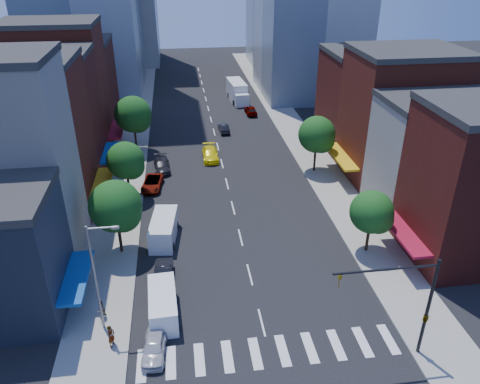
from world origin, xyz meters
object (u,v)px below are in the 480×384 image
object	(u,v)px
parked_car_second	(163,275)
pedestrian_far	(101,309)
parked_car_front	(154,346)
box_truck	(237,92)
parked_car_rear	(162,165)
traffic_car_oncoming	(224,128)
parked_car_third	(152,183)
traffic_car_far	(251,110)
taxi	(210,154)
cargo_van_far	(164,230)
cargo_van_near	(163,306)
pedestrian_near	(111,336)

from	to	relation	value
parked_car_second	pedestrian_far	size ratio (longest dim) A/B	2.57
parked_car_front	box_truck	xyz separation A→B (m)	(13.88, 60.01, 0.99)
parked_car_rear	traffic_car_oncoming	world-z (taller)	parked_car_rear
traffic_car_oncoming	parked_car_third	bearing A→B (deg)	56.09
parked_car_rear	pedestrian_far	world-z (taller)	pedestrian_far
traffic_car_far	pedestrian_far	world-z (taller)	pedestrian_far
parked_car_second	traffic_car_far	bearing A→B (deg)	75.32
parked_car_rear	taxi	xyz separation A→B (m)	(6.49, 2.74, 0.04)
parked_car_front	taxi	distance (m)	34.39
cargo_van_far	traffic_car_far	size ratio (longest dim) A/B	1.36
parked_car_third	pedestrian_far	xyz separation A→B (m)	(-3.28, -21.94, 0.29)
parked_car_second	taxi	size ratio (longest dim) A/B	0.81
taxi	pedestrian_far	distance (m)	31.57
cargo_van_far	parked_car_rear	bearing A→B (deg)	98.39
cargo_van_near	box_truck	size ratio (longest dim) A/B	0.60
cargo_van_far	taxi	world-z (taller)	cargo_van_far
parked_car_rear	cargo_van_near	size ratio (longest dim) A/B	0.92
parked_car_third	parked_car_rear	world-z (taller)	parked_car_rear
parked_car_third	cargo_van_far	distance (m)	11.56
cargo_van_far	traffic_car_far	world-z (taller)	cargo_van_far
parked_car_front	pedestrian_near	world-z (taller)	pedestrian_near
parked_car_second	pedestrian_far	xyz separation A→B (m)	(-4.73, -4.07, 0.27)
parked_car_front	pedestrian_far	bearing A→B (deg)	140.32
parked_car_rear	taxi	distance (m)	7.04
taxi	box_truck	bearing A→B (deg)	75.38
parked_car_rear	taxi	world-z (taller)	taxi
parked_car_second	parked_car_rear	size ratio (longest dim) A/B	0.85
traffic_car_oncoming	traffic_car_far	distance (m)	9.66
parked_car_front	cargo_van_near	distance (m)	3.73
box_truck	pedestrian_far	world-z (taller)	box_truck
cargo_van_far	pedestrian_near	distance (m)	14.01
cargo_van_near	traffic_car_far	size ratio (longest dim) A/B	1.24
parked_car_third	cargo_van_near	xyz separation A→B (m)	(1.49, -22.36, 0.44)
box_truck	traffic_car_far	bearing A→B (deg)	-86.11
parked_car_third	cargo_van_near	distance (m)	22.42
parked_car_third	cargo_van_near	bearing A→B (deg)	-78.56
parked_car_front	pedestrian_far	world-z (taller)	pedestrian_far
parked_car_third	pedestrian_far	bearing A→B (deg)	-90.87
taxi	pedestrian_near	distance (m)	34.11
cargo_van_near	pedestrian_far	world-z (taller)	cargo_van_near
pedestrian_near	taxi	bearing A→B (deg)	11.44
parked_car_second	box_truck	size ratio (longest dim) A/B	0.46
traffic_car_oncoming	box_truck	size ratio (longest dim) A/B	0.44
parked_car_rear	pedestrian_near	world-z (taller)	pedestrian_near
parked_car_third	box_truck	xyz separation A→B (m)	(14.75, 33.99, 1.01)
parked_car_front	parked_car_third	distance (m)	26.04
traffic_car_oncoming	box_truck	world-z (taller)	box_truck
parked_car_second	cargo_van_near	bearing A→B (deg)	-85.80
parked_car_front	taxi	bearing A→B (deg)	83.61
traffic_car_oncoming	pedestrian_near	world-z (taller)	pedestrian_near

